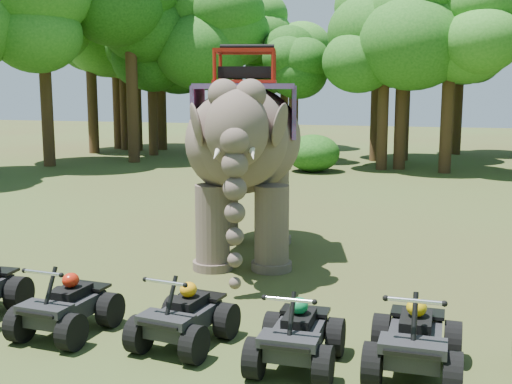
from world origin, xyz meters
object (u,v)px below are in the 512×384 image
atv_2 (184,308)px  atv_1 (66,298)px  elephant (246,152)px  atv_3 (297,326)px  atv_4 (415,330)px

atv_2 → atv_1: bearing=-169.1°
elephant → atv_3: (2.43, -5.55, -1.81)m
elephant → atv_1: elephant is taller
atv_2 → atv_4: size_ratio=0.93×
atv_1 → atv_3: bearing=1.9°
atv_2 → atv_3: (1.79, -0.26, 0.00)m
elephant → atv_4: (4.01, -5.35, -1.77)m
elephant → atv_4: bearing=-66.4°
elephant → atv_2: size_ratio=3.63×
atv_2 → atv_3: 1.81m
atv_4 → atv_1: bearing=-178.7°
elephant → atv_4: size_ratio=3.38×
atv_3 → atv_4: size_ratio=0.93×
atv_3 → atv_4: (1.58, 0.20, 0.04)m
atv_2 → atv_4: 3.38m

